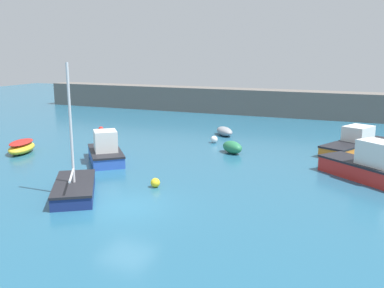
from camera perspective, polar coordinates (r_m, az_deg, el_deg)
The scene contains 12 objects.
ground_plane at distance 20.38m, azimuth -8.79°, elevation -8.56°, with size 120.00×120.00×0.20m, color #235B7A.
harbor_breakwater at distance 48.99m, azimuth 10.74°, elevation 5.43°, with size 58.95×2.97×2.86m, color #66605B.
motorboat_with_cabin at distance 32.78m, azimuth 20.91°, elevation 0.10°, with size 4.46×6.70×1.85m.
sailboat_tall_mast at distance 22.31m, azimuth -15.41°, elevation -5.62°, with size 4.11×4.84×6.59m.
cabin_cruiser_white at distance 25.86m, azimuth 22.85°, elevation -2.84°, with size 5.93×5.20×2.32m.
rowboat_with_red_cover at distance 32.67m, azimuth -21.78°, elevation -0.35°, with size 2.39×3.26×0.89m.
dinghy_near_pier at distance 30.42m, azimuth 5.40°, elevation -0.42°, with size 2.09×1.93×0.87m.
motorboat_grey_hull at distance 28.46m, azimuth -11.45°, elevation -0.95°, with size 4.43×4.76×2.11m.
fishing_dinghy_green at distance 36.77m, azimuth 4.35°, elevation 1.71°, with size 2.35×2.48×0.74m.
mooring_buoy_white at distance 33.77m, azimuth 2.96°, elevation 0.62°, with size 0.56×0.56×0.56m, color white.
mooring_buoy_yellow at distance 22.90m, azimuth -4.92°, elevation -5.16°, with size 0.51×0.51×0.51m, color yellow.
mooring_buoy_red at distance 39.34m, azimuth -12.05°, elevation 1.96°, with size 0.46×0.46×0.46m, color red.
Camera 1 is at (10.12, -16.15, 7.11)m, focal length 40.00 mm.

